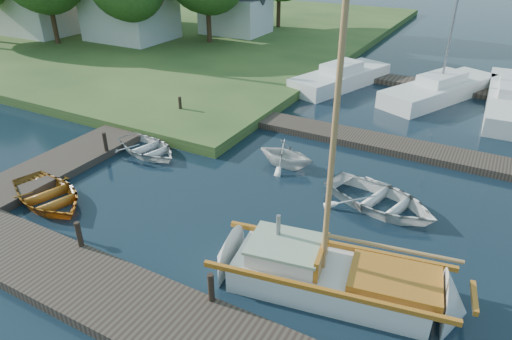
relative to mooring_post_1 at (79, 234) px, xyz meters
The scene contains 20 objects.
ground 5.87m from the mooring_post_1, 59.04° to the left, with size 160.00×160.00×0.00m, color black.
near_dock 3.21m from the mooring_post_1, 18.43° to the right, with size 18.00×2.20×0.30m, color #2C211D.
left_dock 8.62m from the mooring_post_1, 125.54° to the left, with size 2.20×18.00×0.30m, color #2C211D.
far_dock 12.55m from the mooring_post_1, 66.50° to the left, with size 14.00×1.60×0.30m, color #2C211D.
shore 36.80m from the mooring_post_1, 132.80° to the left, with size 50.00×40.00×0.50m, color #2C491F.
mooring_post_1 is the anchor object (origin of this frame).
mooring_post_2 4.50m from the mooring_post_1, ahead, with size 0.16×0.16×0.80m, color black.
mooring_post_4 6.40m from the mooring_post_1, 128.66° to the left, with size 0.16×0.16×0.80m, color black.
mooring_post_5 10.77m from the mooring_post_1, 111.80° to the left, with size 0.16×0.16×0.80m, color black.
sailboat 7.26m from the mooring_post_1, 16.88° to the left, with size 7.38×3.13×9.83m.
dinghy 3.54m from the mooring_post_1, 155.79° to the left, with size 2.62×3.67×0.76m, color #915611.
tender_a 6.72m from the mooring_post_1, 114.57° to the left, with size 2.34×3.28×0.68m, color silver.
tender_b 8.32m from the mooring_post_1, 70.47° to the left, with size 2.00×2.31×1.22m, color silver.
tender_c 9.56m from the mooring_post_1, 43.89° to the left, with size 2.82×3.95×0.82m, color silver.
marina_boat_0 18.80m from the mooring_post_1, 86.39° to the left, with size 4.32×7.38×9.81m.
marina_boat_2 20.42m from the mooring_post_1, 70.76° to the left, with size 5.37×8.17×12.04m.
marina_boat_3 21.99m from the mooring_post_1, 62.25° to the left, with size 2.58×9.44×11.20m.
house_a 27.11m from the mooring_post_1, 128.99° to the left, with size 6.30×5.00×6.29m.
house_b 31.47m from the mooring_post_1, 142.77° to the left, with size 5.77×4.50×5.79m.
house_c 29.22m from the mooring_post_1, 112.17° to the left, with size 5.25×4.00×5.28m.
Camera 1 is at (6.50, -11.84, 8.41)m, focal length 32.00 mm.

